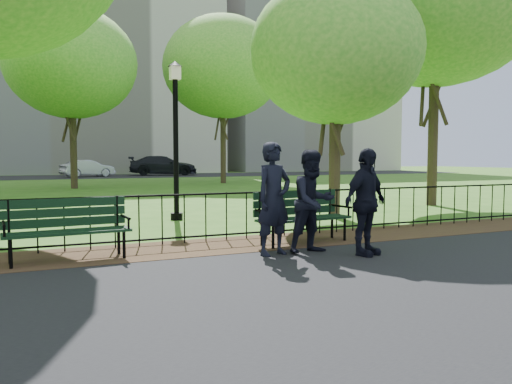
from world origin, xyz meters
name	(u,v)px	position (x,y,z in m)	size (l,w,h in m)	color
ground	(309,258)	(0.00, 0.00, 0.00)	(120.00, 120.00, 0.00)	#33631A
asphalt_path	(497,326)	(0.00, -3.40, 0.01)	(60.00, 9.20, 0.01)	black
dirt_strip	(267,242)	(0.00, 1.50, 0.01)	(60.00, 1.60, 0.01)	#382017
far_street	(87,177)	(0.00, 35.00, 0.01)	(70.00, 9.00, 0.01)	black
iron_fence	(256,212)	(0.00, 2.00, 0.50)	(24.06, 0.06, 1.00)	black
apartment_mid	(92,26)	(2.00, 48.00, 15.00)	(24.00, 15.00, 30.00)	beige
apartment_east	(297,72)	(26.00, 48.00, 12.00)	(20.00, 15.00, 24.00)	beige
park_bench_main	(290,210)	(0.25, 1.12, 0.63)	(1.86, 0.77, 1.02)	black
park_bench_left_a	(67,222)	(-3.40, 1.30, 0.58)	(1.81, 0.67, 1.01)	black
lamppost	(176,134)	(-0.64, 5.40, 2.10)	(0.35, 0.35, 3.86)	black
tree_near_e	(336,51)	(3.24, 4.32, 4.22)	(4.36, 4.36, 6.08)	#2D2116
tree_far_c	(71,63)	(-2.02, 19.56, 6.10)	(6.30, 6.30, 8.79)	#2D2116
tree_far_e	(223,67)	(6.48, 21.34, 6.81)	(7.04, 7.04, 9.81)	#2D2116
person_left	(274,199)	(-0.41, 0.41, 0.90)	(0.65, 0.42, 1.77)	black
person_mid	(313,202)	(0.24, 0.31, 0.84)	(0.80, 0.42, 1.65)	black
person_right	(366,202)	(0.89, -0.19, 0.85)	(0.98, 0.40, 1.68)	black
sedan_silver	(88,168)	(0.01, 34.34, 0.67)	(1.40, 4.02, 1.32)	#A0A2A8
sedan_dark	(163,166)	(6.24, 35.47, 0.84)	(2.31, 5.67, 1.65)	black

